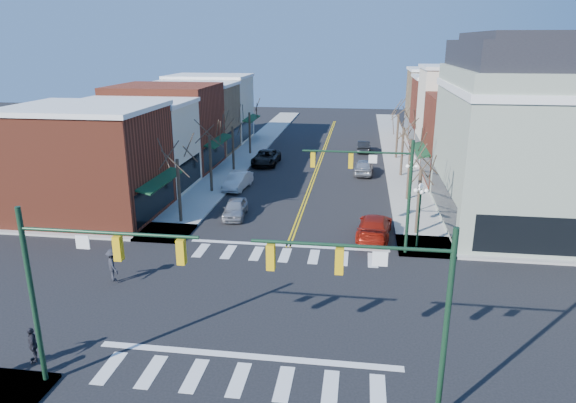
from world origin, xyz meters
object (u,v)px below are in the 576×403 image
at_px(car_right_near, 374,226).
at_px(pedestrian_dark_b, 113,265).
at_px(car_left_far, 266,158).
at_px(car_left_near, 235,208).
at_px(car_left_mid, 238,181).
at_px(lamppost_midblock, 411,178).
at_px(car_right_mid, 364,167).
at_px(car_right_far, 364,146).
at_px(lamppost_corner, 420,204).
at_px(victorian_corner, 538,133).
at_px(pedestrian_dark_a, 33,345).

relative_size(car_right_near, pedestrian_dark_b, 2.86).
bearing_deg(pedestrian_dark_b, car_left_far, -45.74).
xyz_separation_m(car_left_near, pedestrian_dark_b, (-3.91, -11.76, 0.39)).
height_order(car_left_mid, car_right_near, car_right_near).
relative_size(lamppost_midblock, car_right_near, 0.82).
distance_m(lamppost_midblock, car_right_mid, 13.02).
bearing_deg(car_right_near, car_right_far, -82.53).
height_order(lamppost_midblock, pedestrian_dark_b, lamppost_midblock).
relative_size(lamppost_corner, car_right_mid, 0.96).
relative_size(lamppost_corner, lamppost_midblock, 1.00).
relative_size(lamppost_midblock, pedestrian_dark_b, 2.35).
distance_m(victorian_corner, pedestrian_dark_b, 29.08).
relative_size(lamppost_midblock, car_left_far, 0.79).
distance_m(lamppost_midblock, pedestrian_dark_a, 27.21).
relative_size(lamppost_midblock, car_right_far, 1.05).
bearing_deg(car_left_far, victorian_corner, -34.89).
xyz_separation_m(car_left_near, car_right_near, (10.33, -2.73, 0.09)).
height_order(car_right_mid, car_right_far, car_right_mid).
xyz_separation_m(lamppost_midblock, car_left_far, (-13.79, 15.14, -2.20)).
height_order(car_left_far, pedestrian_dark_a, pedestrian_dark_a).
xyz_separation_m(car_left_near, car_left_mid, (-1.60, 7.59, 0.06)).
distance_m(victorian_corner, car_right_mid, 18.37).
distance_m(victorian_corner, pedestrian_dark_a, 33.08).
xyz_separation_m(pedestrian_dark_a, pedestrian_dark_b, (-0.19, 7.49, 0.15)).
distance_m(car_left_mid, car_left_far, 9.71).
height_order(victorian_corner, car_right_far, victorian_corner).
distance_m(car_left_mid, pedestrian_dark_b, 19.49).
relative_size(lamppost_corner, car_right_near, 0.82).
distance_m(car_left_mid, car_right_mid, 13.16).
height_order(victorian_corner, car_right_near, victorian_corner).
distance_m(car_right_mid, car_right_far, 10.97).
distance_m(lamppost_corner, car_right_near, 3.83).
bearing_deg(car_right_mid, lamppost_midblock, 108.67).
height_order(car_left_mid, car_left_far, car_left_far).
distance_m(car_left_near, car_right_far, 27.22).
relative_size(car_left_mid, car_right_near, 0.85).
height_order(lamppost_corner, car_left_mid, lamppost_corner).
height_order(lamppost_midblock, car_right_mid, lamppost_midblock).
bearing_deg(car_right_far, lamppost_midblock, 100.63).
xyz_separation_m(car_left_mid, pedestrian_dark_b, (-2.31, -19.35, 0.33)).
xyz_separation_m(car_right_near, pedestrian_dark_b, (-14.24, -9.03, 0.31)).
distance_m(car_right_near, car_right_mid, 17.24).
xyz_separation_m(car_right_far, pedestrian_dark_a, (-13.31, -44.72, 0.24)).
height_order(victorian_corner, lamppost_corner, victorian_corner).
bearing_deg(car_left_near, lamppost_corner, -23.70).
distance_m(pedestrian_dark_a, pedestrian_dark_b, 7.49).
bearing_deg(lamppost_midblock, car_right_mid, 105.36).
xyz_separation_m(lamppost_corner, car_left_far, (-13.79, 21.64, -2.20)).
xyz_separation_m(victorian_corner, pedestrian_dark_b, (-25.21, -13.38, -5.59)).
bearing_deg(lamppost_midblock, car_right_near, -118.82).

